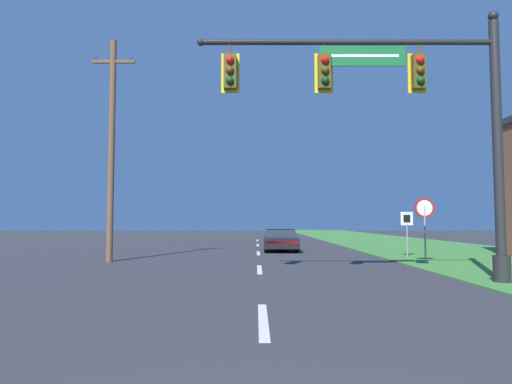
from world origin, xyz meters
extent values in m
cube|color=#428438|center=(10.50, 30.00, 0.02)|extent=(10.00, 110.00, 0.04)
cube|color=silver|center=(0.00, 6.00, 0.01)|extent=(0.16, 2.80, 0.01)
cube|color=silver|center=(0.00, 14.00, 0.01)|extent=(0.16, 2.80, 0.01)
cube|color=silver|center=(0.00, 22.00, 0.01)|extent=(0.16, 2.80, 0.01)
cube|color=silver|center=(0.00, 30.00, 0.01)|extent=(0.16, 2.80, 0.01)
cube|color=silver|center=(0.00, 38.00, 0.01)|extent=(0.16, 2.80, 0.01)
cylinder|color=#232326|center=(6.40, 10.50, 0.39)|extent=(0.44, 0.44, 0.70)
cylinder|color=#232326|center=(6.40, 10.50, 3.59)|extent=(0.26, 0.26, 7.10)
sphere|color=#232326|center=(6.40, 10.50, 7.28)|extent=(0.28, 0.28, 0.28)
cylinder|color=#232326|center=(2.39, 10.50, 6.54)|extent=(8.03, 0.16, 0.16)
sphere|color=#232326|center=(-1.63, 10.50, 6.54)|extent=(0.21, 0.21, 0.21)
cube|color=#196B33|center=(2.79, 10.50, 6.15)|extent=(2.35, 0.06, 0.55)
cube|color=white|center=(2.79, 10.46, 6.15)|extent=(1.98, 0.01, 0.08)
cylinder|color=#4C4214|center=(-0.83, 10.50, 6.37)|extent=(0.06, 0.06, 0.35)
cube|color=yellow|center=(-0.83, 10.63, 5.72)|extent=(0.50, 0.03, 1.11)
cube|color=#4C4214|center=(-0.83, 10.50, 5.72)|extent=(0.34, 0.24, 0.95)
sphere|color=red|center=(-0.83, 10.36, 6.00)|extent=(0.22, 0.22, 0.22)
sphere|color=#51380F|center=(-0.83, 10.36, 5.72)|extent=(0.22, 0.22, 0.22)
sphere|color=#0F3D19|center=(-0.83, 10.36, 5.43)|extent=(0.22, 0.22, 0.22)
cylinder|color=#4C4214|center=(1.74, 10.50, 6.37)|extent=(0.06, 0.06, 0.35)
cube|color=yellow|center=(1.74, 10.63, 5.72)|extent=(0.50, 0.03, 1.11)
cube|color=#4C4214|center=(1.74, 10.50, 5.72)|extent=(0.34, 0.24, 0.95)
sphere|color=red|center=(1.74, 10.36, 6.00)|extent=(0.22, 0.22, 0.22)
sphere|color=#51380F|center=(1.74, 10.36, 5.72)|extent=(0.22, 0.22, 0.22)
sphere|color=#0F3D19|center=(1.74, 10.36, 5.43)|extent=(0.22, 0.22, 0.22)
cylinder|color=#4C4214|center=(4.31, 10.50, 6.37)|extent=(0.06, 0.06, 0.35)
cube|color=yellow|center=(4.31, 10.63, 5.72)|extent=(0.50, 0.03, 1.11)
cube|color=#4C4214|center=(4.31, 10.50, 5.72)|extent=(0.34, 0.24, 0.95)
sphere|color=red|center=(4.31, 10.36, 6.00)|extent=(0.22, 0.22, 0.22)
sphere|color=#51380F|center=(4.31, 10.36, 5.72)|extent=(0.22, 0.22, 0.22)
sphere|color=#0F3D19|center=(4.31, 10.36, 5.43)|extent=(0.22, 0.22, 0.22)
cylinder|color=black|center=(2.06, 25.57, 0.32)|extent=(0.22, 0.64, 0.64)
cylinder|color=black|center=(0.46, 25.59, 0.32)|extent=(0.22, 0.64, 0.64)
cylinder|color=black|center=(2.01, 22.35, 0.32)|extent=(0.22, 0.64, 0.64)
cylinder|color=black|center=(0.41, 22.37, 0.32)|extent=(0.22, 0.64, 0.64)
cube|color=black|center=(1.24, 23.97, 0.50)|extent=(1.89, 4.65, 0.55)
cube|color=#283342|center=(1.24, 24.08, 0.98)|extent=(1.63, 1.96, 0.42)
cube|color=black|center=(1.24, 24.08, 1.16)|extent=(1.59, 1.92, 0.06)
cube|color=#B71414|center=(1.20, 21.69, 0.56)|extent=(1.68, 0.08, 0.14)
cylinder|color=gray|center=(6.42, 16.00, 1.14)|extent=(0.07, 0.07, 2.20)
cylinder|color=red|center=(6.42, 16.00, 2.16)|extent=(0.76, 0.04, 0.76)
cylinder|color=white|center=(6.42, 15.98, 2.16)|extent=(0.61, 0.01, 0.61)
cylinder|color=gray|center=(6.72, 19.01, 1.04)|extent=(0.06, 0.06, 2.00)
cube|color=white|center=(6.72, 19.01, 1.77)|extent=(0.55, 0.04, 0.60)
cube|color=black|center=(6.72, 18.99, 1.77)|extent=(0.31, 0.01, 0.34)
cylinder|color=brown|center=(-6.12, 17.05, 4.62)|extent=(0.26, 0.26, 9.24)
cube|color=brown|center=(-6.12, 17.05, 8.34)|extent=(1.80, 0.12, 0.12)
cylinder|color=#333338|center=(-6.87, 17.05, 8.46)|extent=(0.08, 0.08, 0.12)
cylinder|color=#333338|center=(-5.37, 17.05, 8.46)|extent=(0.08, 0.08, 0.12)
camera|label=1|loc=(-0.12, -1.67, 1.64)|focal=32.00mm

